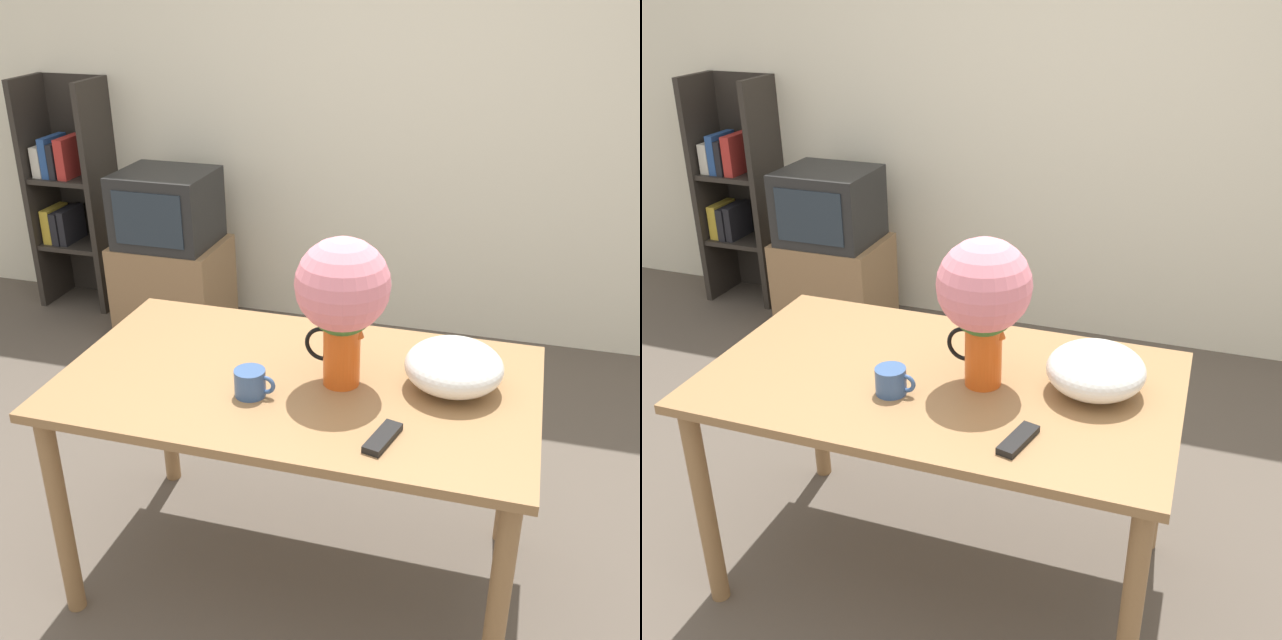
% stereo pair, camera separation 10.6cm
% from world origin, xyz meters
% --- Properties ---
extents(ground_plane, '(12.00, 12.00, 0.00)m').
position_xyz_m(ground_plane, '(0.00, 0.00, 0.00)').
color(ground_plane, brown).
extents(wall_back, '(8.00, 0.05, 2.60)m').
position_xyz_m(wall_back, '(0.00, 2.10, 1.30)').
color(wall_back, '#EDE5CC').
rests_on(wall_back, ground_plane).
extents(table, '(1.46, 0.85, 0.78)m').
position_xyz_m(table, '(0.02, 0.04, 0.68)').
color(table, olive).
rests_on(table, ground_plane).
extents(flower_vase, '(0.28, 0.28, 0.47)m').
position_xyz_m(flower_vase, '(0.15, 0.05, 1.08)').
color(flower_vase, '#E05619').
rests_on(flower_vase, table).
extents(coffee_mug, '(0.13, 0.09, 0.08)m').
position_xyz_m(coffee_mug, '(-0.09, -0.09, 0.83)').
color(coffee_mug, '#385689').
rests_on(coffee_mug, table).
extents(white_bowl, '(0.29, 0.29, 0.15)m').
position_xyz_m(white_bowl, '(0.48, 0.11, 0.86)').
color(white_bowl, white).
rests_on(white_bowl, table).
extents(remote_control, '(0.09, 0.16, 0.02)m').
position_xyz_m(remote_control, '(0.34, -0.22, 0.79)').
color(remote_control, black).
rests_on(remote_control, table).
extents(tv_stand, '(0.58, 0.46, 0.55)m').
position_xyz_m(tv_stand, '(-1.24, 1.65, 0.27)').
color(tv_stand, '#8E6B47').
rests_on(tv_stand, ground_plane).
extents(tv_set, '(0.50, 0.45, 0.40)m').
position_xyz_m(tv_set, '(-1.24, 1.65, 0.75)').
color(tv_set, black).
rests_on(tv_set, tv_stand).
extents(bookshelf, '(0.46, 0.33, 1.36)m').
position_xyz_m(bookshelf, '(-2.01, 1.93, 0.69)').
color(bookshelf, '#2D2823').
rests_on(bookshelf, ground_plane).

